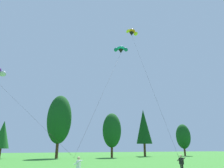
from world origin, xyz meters
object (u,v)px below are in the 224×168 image
object	(u,v)px
parafoil_kite_mid_orange	(132,33)
parafoil_kite_far_teal	(121,50)
kite_flyer_mid	(181,163)
kite_flyer_near	(78,167)

from	to	relation	value
parafoil_kite_mid_orange	parafoil_kite_far_teal	bearing A→B (deg)	133.17
kite_flyer_mid	parafoil_kite_far_teal	world-z (taller)	parafoil_kite_far_teal
kite_flyer_mid	parafoil_kite_far_teal	bearing A→B (deg)	86.07
kite_flyer_mid	parafoil_kite_mid_orange	xyz separation A→B (m)	(2.60, 13.34, 22.10)
kite_flyer_near	kite_flyer_mid	size ratio (longest dim) A/B	1.00
parafoil_kite_mid_orange	parafoil_kite_far_teal	distance (m)	3.88
kite_flyer_near	parafoil_kite_far_teal	xyz separation A→B (m)	(10.88, 15.65, 18.97)
kite_flyer_near	kite_flyer_mid	bearing A→B (deg)	3.71
parafoil_kite_mid_orange	kite_flyer_near	bearing A→B (deg)	-131.69
kite_flyer_near	parafoil_kite_mid_orange	bearing A→B (deg)	48.31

